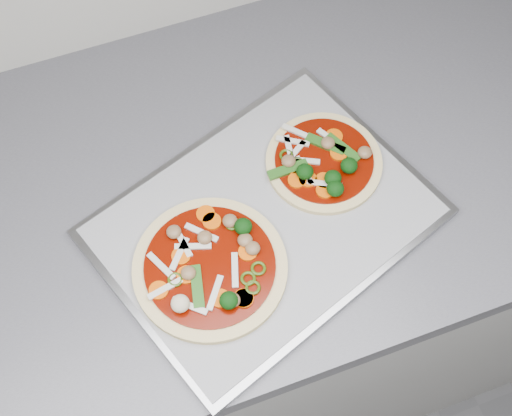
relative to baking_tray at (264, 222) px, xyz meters
name	(u,v)px	position (x,y,z in m)	size (l,w,h in m)	color
base_cabinet	(462,217)	(0.48, 0.08, -0.48)	(3.60, 0.60, 0.86)	#B1B1AE
baking_tray	(264,222)	(0.00, 0.00, 0.00)	(0.43, 0.32, 0.01)	#96979B
parchment	(264,220)	(0.00, 0.00, 0.01)	(0.41, 0.30, 0.00)	#9F9EA4
pizza_left	(211,267)	(-0.09, -0.04, 0.02)	(0.21, 0.21, 0.03)	#F0D089
pizza_right	(323,163)	(0.11, 0.05, 0.02)	(0.18, 0.18, 0.03)	#F0D089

